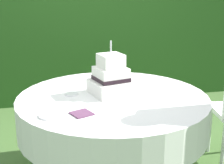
{
  "coord_description": "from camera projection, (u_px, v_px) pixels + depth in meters",
  "views": [
    {
      "loc": [
        -0.53,
        -2.27,
        1.53
      ],
      "look_at": [
        0.0,
        0.03,
        0.83
      ],
      "focal_mm": 53.1,
      "sensor_mm": 36.0,
      "label": 1
    }
  ],
  "objects": [
    {
      "name": "wedding_cake",
      "position": [
        112.0,
        78.0,
        2.49
      ],
      "size": [
        0.34,
        0.35,
        0.4
      ],
      "color": "white",
      "rests_on": "cake_table"
    },
    {
      "name": "serving_plate_left",
      "position": [
        72.0,
        94.0,
        2.49
      ],
      "size": [
        0.1,
        0.1,
        0.01
      ],
      "primitive_type": "cylinder",
      "color": "white",
      "rests_on": "cake_table"
    },
    {
      "name": "napkin_stack",
      "position": [
        82.0,
        114.0,
        2.12
      ],
      "size": [
        0.16,
        0.16,
        0.01
      ],
      "primitive_type": "cube",
      "rotation": [
        0.0,
        0.0,
        0.39
      ],
      "color": "#603856",
      "rests_on": "cake_table"
    },
    {
      "name": "serving_plate_far",
      "position": [
        155.0,
        92.0,
        2.52
      ],
      "size": [
        0.11,
        0.11,
        0.01
      ],
      "primitive_type": "cylinder",
      "color": "white",
      "rests_on": "cake_table"
    },
    {
      "name": "foliage_hedge",
      "position": [
        75.0,
        9.0,
        4.42
      ],
      "size": [
        5.66,
        0.63,
        2.44
      ],
      "primitive_type": "cube",
      "color": "#28561E",
      "rests_on": "ground_plane"
    },
    {
      "name": "cake_table",
      "position": [
        113.0,
        113.0,
        2.5
      ],
      "size": [
        1.42,
        1.42,
        0.73
      ],
      "color": "#4C4C51",
      "rests_on": "ground_plane"
    },
    {
      "name": "serving_plate_near",
      "position": [
        50.0,
        116.0,
        2.08
      ],
      "size": [
        0.14,
        0.14,
        0.01
      ],
      "primitive_type": "cylinder",
      "color": "white",
      "rests_on": "cake_table"
    }
  ]
}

